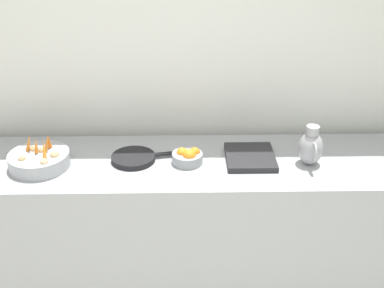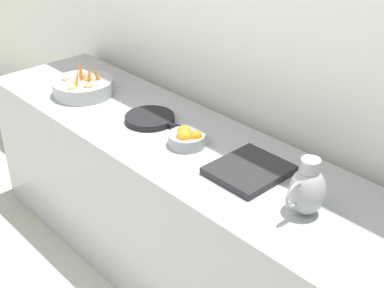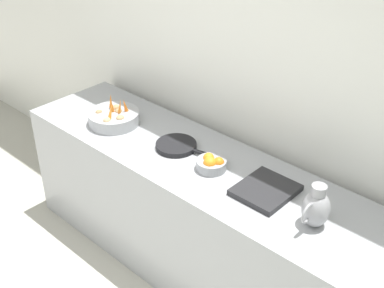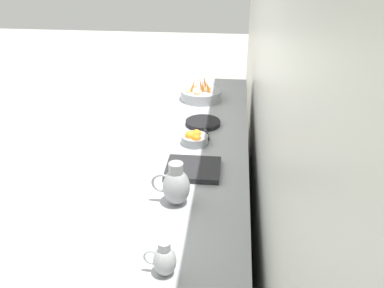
{
  "view_description": "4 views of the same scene",
  "coord_description": "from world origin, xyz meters",
  "px_view_note": "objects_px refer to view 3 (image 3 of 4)",
  "views": [
    {
      "loc": [
        1.25,
        -0.02,
        2.45
      ],
      "look_at": [
        -1.29,
        0.03,
        1.14
      ],
      "focal_mm": 47.15,
      "sensor_mm": 36.0,
      "label": 1
    },
    {
      "loc": [
        0.1,
        1.73,
        2.23
      ],
      "look_at": [
        -1.41,
        0.09,
        0.98
      ],
      "focal_mm": 49.62,
      "sensor_mm": 36.0,
      "label": 2
    },
    {
      "loc": [
        0.54,
        1.7,
        2.7
      ],
      "look_at": [
        -1.34,
        -0.04,
        1.14
      ],
      "focal_mm": 47.7,
      "sensor_mm": 36.0,
      "label": 3
    },
    {
      "loc": [
        -1.72,
        2.7,
        2.28
      ],
      "look_at": [
        -1.46,
        0.19,
        1.01
      ],
      "focal_mm": 39.74,
      "sensor_mm": 36.0,
      "label": 4
    }
  ],
  "objects_px": {
    "orange_bowl": "(211,164)",
    "skillet_on_counter": "(177,146)",
    "vegetable_colander": "(114,117)",
    "metal_pitcher_tall": "(316,208)"
  },
  "relations": [
    {
      "from": "orange_bowl",
      "to": "skillet_on_counter",
      "type": "relative_size",
      "value": 0.43
    },
    {
      "from": "vegetable_colander",
      "to": "skillet_on_counter",
      "type": "bearing_deg",
      "value": 96.56
    },
    {
      "from": "orange_bowl",
      "to": "vegetable_colander",
      "type": "bearing_deg",
      "value": -88.05
    },
    {
      "from": "orange_bowl",
      "to": "skillet_on_counter",
      "type": "bearing_deg",
      "value": -95.91
    },
    {
      "from": "metal_pitcher_tall",
      "to": "skillet_on_counter",
      "type": "height_order",
      "value": "metal_pitcher_tall"
    },
    {
      "from": "vegetable_colander",
      "to": "skillet_on_counter",
      "type": "height_order",
      "value": "vegetable_colander"
    },
    {
      "from": "vegetable_colander",
      "to": "metal_pitcher_tall",
      "type": "relative_size",
      "value": 1.44
    },
    {
      "from": "vegetable_colander",
      "to": "orange_bowl",
      "type": "height_order",
      "value": "vegetable_colander"
    },
    {
      "from": "vegetable_colander",
      "to": "skillet_on_counter",
      "type": "relative_size",
      "value": 0.82
    },
    {
      "from": "orange_bowl",
      "to": "metal_pitcher_tall",
      "type": "bearing_deg",
      "value": 87.86
    }
  ]
}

